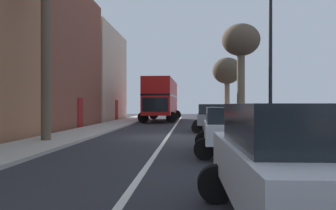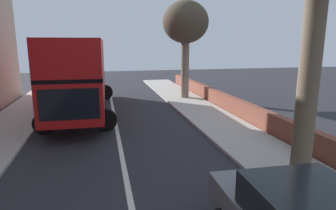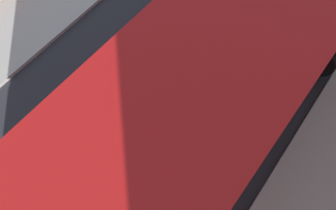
{
  "view_description": "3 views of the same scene",
  "coord_description": "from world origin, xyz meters",
  "px_view_note": "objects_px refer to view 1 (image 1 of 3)",
  "views": [
    {
      "loc": [
        1.15,
        -17.73,
        1.66
      ],
      "look_at": [
        -0.36,
        5.96,
        1.61
      ],
      "focal_mm": 37.2,
      "sensor_mm": 36.0,
      "label": 1
    },
    {
      "loc": [
        -0.55,
        0.21,
        3.87
      ],
      "look_at": [
        1.12,
        7.54,
        2.27
      ],
      "focal_mm": 31.18,
      "sensor_mm": 36.0,
      "label": 2
    },
    {
      "loc": [
        -2.64,
        19.42,
        7.32
      ],
      "look_at": [
        -0.88,
        17.12,
        1.39
      ],
      "focal_mm": 32.0,
      "sensor_mm": 36.0,
      "label": 3
    }
  ],
  "objects_px": {
    "street_tree_right_1": "(227,72)",
    "street_tree_right_3": "(241,44)",
    "lamppost_right": "(270,50)",
    "parked_car_white_right_3": "(297,160)",
    "parked_car_grey_right_1": "(212,116)",
    "double_decker_bus": "(162,97)",
    "parked_car_white_right_2": "(231,127)"
  },
  "relations": [
    {
      "from": "parked_car_white_right_3",
      "to": "parked_car_grey_right_1",
      "type": "bearing_deg",
      "value": 90.01
    },
    {
      "from": "parked_car_white_right_3",
      "to": "lamppost_right",
      "type": "height_order",
      "value": "lamppost_right"
    },
    {
      "from": "street_tree_right_3",
      "to": "lamppost_right",
      "type": "xyz_separation_m",
      "value": [
        -0.38,
        -10.59,
        -2.04
      ]
    },
    {
      "from": "parked_car_grey_right_1",
      "to": "parked_car_white_right_2",
      "type": "relative_size",
      "value": 1.12
    },
    {
      "from": "lamppost_right",
      "to": "parked_car_grey_right_1",
      "type": "bearing_deg",
      "value": 103.68
    },
    {
      "from": "double_decker_bus",
      "to": "lamppost_right",
      "type": "distance_m",
      "value": 21.73
    },
    {
      "from": "double_decker_bus",
      "to": "lamppost_right",
      "type": "height_order",
      "value": "lamppost_right"
    },
    {
      "from": "double_decker_bus",
      "to": "parked_car_white_right_2",
      "type": "relative_size",
      "value": 2.84
    },
    {
      "from": "parked_car_white_right_3",
      "to": "street_tree_right_1",
      "type": "xyz_separation_m",
      "value": [
        2.59,
        32.95,
        4.17
      ]
    },
    {
      "from": "parked_car_grey_right_1",
      "to": "street_tree_right_3",
      "type": "height_order",
      "value": "street_tree_right_3"
    },
    {
      "from": "street_tree_right_1",
      "to": "lamppost_right",
      "type": "relative_size",
      "value": 1.04
    },
    {
      "from": "parked_car_grey_right_1",
      "to": "parked_car_white_right_3",
      "type": "relative_size",
      "value": 1.05
    },
    {
      "from": "double_decker_bus",
      "to": "parked_car_grey_right_1",
      "type": "distance_m",
      "value": 14.14
    },
    {
      "from": "street_tree_right_1",
      "to": "lamppost_right",
      "type": "xyz_separation_m",
      "value": [
        -0.79,
        -23.59,
        -1.31
      ]
    },
    {
      "from": "street_tree_right_3",
      "to": "parked_car_white_right_3",
      "type": "bearing_deg",
      "value": -96.23
    },
    {
      "from": "double_decker_bus",
      "to": "street_tree_right_3",
      "type": "distance_m",
      "value": 12.56
    },
    {
      "from": "street_tree_right_1",
      "to": "street_tree_right_3",
      "type": "xyz_separation_m",
      "value": [
        -0.41,
        -13.0,
        0.73
      ]
    },
    {
      "from": "parked_car_grey_right_1",
      "to": "street_tree_right_1",
      "type": "distance_m",
      "value": 16.92
    },
    {
      "from": "parked_car_white_right_3",
      "to": "double_decker_bus",
      "type": "bearing_deg",
      "value": 97.92
    },
    {
      "from": "parked_car_grey_right_1",
      "to": "parked_car_white_right_3",
      "type": "xyz_separation_m",
      "value": [
        0.0,
        -16.76,
        0.0
      ]
    },
    {
      "from": "parked_car_grey_right_1",
      "to": "parked_car_white_right_3",
      "type": "height_order",
      "value": "parked_car_grey_right_1"
    },
    {
      "from": "street_tree_right_1",
      "to": "street_tree_right_3",
      "type": "relative_size",
      "value": 0.92
    },
    {
      "from": "double_decker_bus",
      "to": "street_tree_right_3",
      "type": "xyz_separation_m",
      "value": [
        6.38,
        -10.24,
        3.49
      ]
    },
    {
      "from": "street_tree_right_3",
      "to": "lamppost_right",
      "type": "bearing_deg",
      "value": -92.06
    },
    {
      "from": "parked_car_grey_right_1",
      "to": "lamppost_right",
      "type": "distance_m",
      "value": 8.14
    },
    {
      "from": "street_tree_right_1",
      "to": "lamppost_right",
      "type": "height_order",
      "value": "street_tree_right_1"
    },
    {
      "from": "parked_car_white_right_3",
      "to": "lamppost_right",
      "type": "distance_m",
      "value": 9.95
    },
    {
      "from": "parked_car_white_right_3",
      "to": "street_tree_right_3",
      "type": "bearing_deg",
      "value": 83.77
    },
    {
      "from": "parked_car_white_right_2",
      "to": "lamppost_right",
      "type": "distance_m",
      "value": 4.14
    },
    {
      "from": "street_tree_right_1",
      "to": "street_tree_right_3",
      "type": "height_order",
      "value": "street_tree_right_3"
    },
    {
      "from": "lamppost_right",
      "to": "parked_car_white_right_2",
      "type": "bearing_deg",
      "value": -127.78
    },
    {
      "from": "parked_car_grey_right_1",
      "to": "lamppost_right",
      "type": "xyz_separation_m",
      "value": [
        1.8,
        -7.4,
        2.86
      ]
    }
  ]
}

